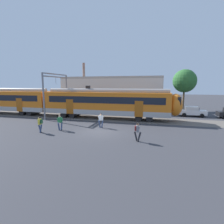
# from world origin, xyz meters

# --- Properties ---
(ground_plane) EXTENTS (160.00, 160.00, 0.00)m
(ground_plane) POSITION_xyz_m (0.00, 0.00, 0.00)
(ground_plane) COLOR #38383D
(track_bed) EXTENTS (80.00, 4.40, 0.01)m
(track_bed) POSITION_xyz_m (-12.46, 7.15, 0.01)
(track_bed) COLOR #605951
(track_bed) RESTS_ON ground
(commuter_train) EXTENTS (56.65, 3.07, 4.73)m
(commuter_train) POSITION_xyz_m (-19.27, 7.14, 2.25)
(commuter_train) COLOR #B2ADA8
(commuter_train) RESTS_ON ground
(pedestrian_yellow) EXTENTS (0.63, 0.54, 1.67)m
(pedestrian_yellow) POSITION_xyz_m (-5.75, -1.95, 0.99)
(pedestrian_yellow) COLOR navy
(pedestrian_yellow) RESTS_ON ground
(pedestrian_green) EXTENTS (0.53, 0.65, 1.67)m
(pedestrian_green) POSITION_xyz_m (-4.28, -0.59, 0.99)
(pedestrian_green) COLOR navy
(pedestrian_green) RESTS_ON ground
(pedestrian_white) EXTENTS (0.63, 0.59, 1.67)m
(pedestrian_white) POSITION_xyz_m (-0.37, 1.61, 0.99)
(pedestrian_white) COLOR navy
(pedestrian_white) RESTS_ON ground
(pedestrian_grey) EXTENTS (0.68, 0.54, 1.67)m
(pedestrian_grey) POSITION_xyz_m (4.21, -2.34, 0.99)
(pedestrian_grey) COLOR #28282D
(pedestrian_grey) RESTS_ON ground
(parked_car_white) EXTENTS (4.02, 1.79, 1.54)m
(parked_car_white) POSITION_xyz_m (11.07, 12.10, 0.78)
(parked_car_white) COLOR silver
(parked_car_white) RESTS_ON ground
(catenary_gantry) EXTENTS (0.24, 6.64, 6.53)m
(catenary_gantry) POSITION_xyz_m (-9.43, 7.15, 4.31)
(catenary_gantry) COLOR gray
(catenary_gantry) RESTS_ON ground
(background_building) EXTENTS (19.31, 5.00, 9.20)m
(background_building) POSITION_xyz_m (-3.00, 16.37, 3.21)
(background_building) COLOR beige
(background_building) RESTS_ON ground
(street_tree_right) EXTENTS (4.31, 4.31, 7.74)m
(street_tree_right) POSITION_xyz_m (10.58, 18.52, 5.57)
(street_tree_right) COLOR brown
(street_tree_right) RESTS_ON ground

